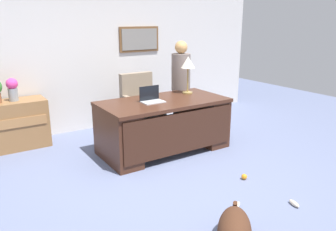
{
  "coord_description": "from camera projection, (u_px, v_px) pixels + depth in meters",
  "views": [
    {
      "loc": [
        -2.22,
        -3.19,
        1.96
      ],
      "look_at": [
        0.04,
        0.3,
        0.75
      ],
      "focal_mm": 35.97,
      "sensor_mm": 36.0,
      "label": 1
    }
  ],
  "objects": [
    {
      "name": "ground_plane",
      "position": [
        178.0,
        178.0,
        4.28
      ],
      "size": [
        12.0,
        12.0,
        0.0
      ],
      "primitive_type": "plane",
      "color": "slate"
    },
    {
      "name": "dog_toy_plush",
      "position": [
        294.0,
        203.0,
        3.64
      ],
      "size": [
        0.09,
        0.16,
        0.05
      ],
      "primitive_type": "ellipsoid",
      "rotation": [
        0.0,
        0.0,
        1.32
      ],
      "color": "beige",
      "rests_on": "ground_plane"
    },
    {
      "name": "dog_toy_ball",
      "position": [
        244.0,
        177.0,
        4.23
      ],
      "size": [
        0.07,
        0.07,
        0.07
      ],
      "primitive_type": "sphere",
      "color": "orange",
      "rests_on": "ground_plane"
    },
    {
      "name": "armchair",
      "position": [
        141.0,
        106.0,
        5.88
      ],
      "size": [
        0.6,
        0.59,
        1.04
      ],
      "color": "gray",
      "rests_on": "ground_plane"
    },
    {
      "name": "desk",
      "position": [
        165.0,
        124.0,
        5.05
      ],
      "size": [
        1.89,
        0.97,
        0.79
      ],
      "color": "#422316",
      "rests_on": "ground_plane"
    },
    {
      "name": "laptop",
      "position": [
        151.0,
        98.0,
        4.87
      ],
      "size": [
        0.32,
        0.22,
        0.23
      ],
      "color": "#B2B5BA",
      "rests_on": "desk"
    },
    {
      "name": "credenza",
      "position": [
        2.0,
        126.0,
        5.1
      ],
      "size": [
        1.3,
        0.5,
        0.75
      ],
      "color": "olive",
      "rests_on": "ground_plane"
    },
    {
      "name": "person_standing",
      "position": [
        181.0,
        87.0,
        5.78
      ],
      "size": [
        0.32,
        0.32,
        1.6
      ],
      "color": "#262323",
      "rests_on": "ground_plane"
    },
    {
      "name": "back_wall",
      "position": [
        96.0,
        53.0,
        6.0
      ],
      "size": [
        7.0,
        0.16,
        2.7
      ],
      "color": "silver",
      "rests_on": "ground_plane"
    },
    {
      "name": "vase_with_flowers",
      "position": [
        12.0,
        88.0,
        5.05
      ],
      "size": [
        0.17,
        0.17,
        0.35
      ],
      "color": "gray",
      "rests_on": "credenza"
    },
    {
      "name": "desk_lamp",
      "position": [
        188.0,
        65.0,
        5.31
      ],
      "size": [
        0.22,
        0.22,
        0.59
      ],
      "color": "#9E8447",
      "rests_on": "desk"
    },
    {
      "name": "dog_toy_bone",
      "position": [
        237.0,
        205.0,
        3.61
      ],
      "size": [
        0.15,
        0.11,
        0.05
      ],
      "primitive_type": "ellipsoid",
      "rotation": [
        0.0,
        0.0,
        0.52
      ],
      "color": "beige",
      "rests_on": "ground_plane"
    }
  ]
}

